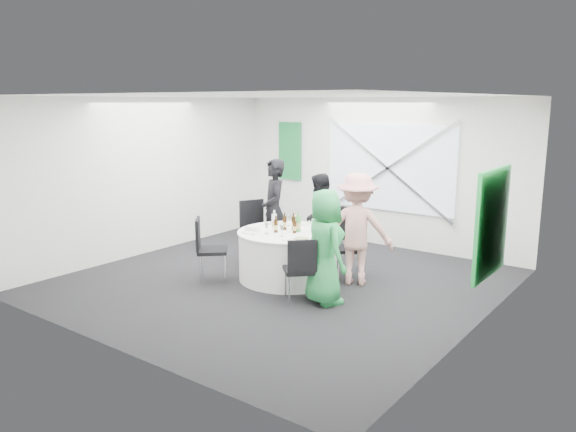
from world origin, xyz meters
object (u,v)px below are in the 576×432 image
Objects in this scene: banquet_table at (288,255)px; chair_back_right at (354,243)px; clear_water_bottle at (274,222)px; chair_front_left at (206,244)px; chair_back_left at (255,225)px; person_man_back_left at (274,211)px; person_man_back at (319,218)px; chair_front_right at (301,265)px; person_woman_green at (325,247)px; green_water_bottle at (298,224)px; chair_back at (332,231)px; person_woman_pink at (357,229)px.

chair_back_right is at bearing 40.98° from banquet_table.
chair_front_left is at bearing -131.25° from clear_water_bottle.
clear_water_bottle reaches higher than chair_back_left.
person_man_back_left reaches higher than person_man_back.
person_man_back is at bearing -108.45° from chair_front_right.
person_woman_green reaches higher than chair_front_left.
green_water_bottle is (1.09, 0.90, 0.30)m from chair_front_left.
chair_front_left is at bearing -140.49° from green_water_bottle.
chair_back_right is at bearing -23.65° from chair_back.
chair_front_left reaches higher than chair_front_right.
banquet_table is at bearing -90.00° from chair_back.
chair_front_right is (0.02, -1.46, -0.01)m from chair_back_right.
person_woman_green reaches higher than person_man_back.
person_man_back is (0.75, 1.98, 0.18)m from chair_front_left.
chair_back_left is at bearing -27.68° from person_woman_pink.
chair_front_left is at bearing -145.97° from chair_back_left.
green_water_bottle reaches higher than banquet_table.
chair_front_left is at bearing -89.81° from chair_back_right.
person_man_back_left reaches higher than person_woman_pink.
chair_back_right is (0.78, 0.68, 0.17)m from banquet_table.
person_man_back_left is 0.78m from person_man_back.
chair_front_right is at bearing 57.91° from person_woman_pink.
chair_front_right is (1.93, -1.34, -0.07)m from chair_back_left.
chair_back_left is 0.66× the size of person_woman_green.
green_water_bottle is (0.02, -0.99, 0.29)m from chair_back.
person_woman_pink reaches higher than green_water_bottle.
person_woman_green reaches higher than chair_back.
person_man_back_left is 1.12m from green_water_bottle.
person_man_back is at bearing 78.60° from person_man_back_left.
banquet_table is at bearing -0.00° from person_woman_pink.
person_man_back_left is 1.05× the size of person_woman_pink.
person_man_back is 2.10m from person_woman_green.
chair_back_right is 1.02× the size of chair_front_right.
chair_front_right is at bearing -40.32° from chair_back_right.
person_man_back is at bearing 99.59° from banquet_table.
banquet_table is 0.92× the size of person_woman_pink.
person_woman_green is at bearing 178.58° from chair_front_right.
chair_back_left is at bearing -151.50° from chair_back.
chair_back is 0.66× the size of person_man_back.
chair_front_left is 0.62× the size of person_woman_green.
person_woman_green is (0.25, -1.23, 0.24)m from chair_back_right.
person_woman_green is at bearing 6.29° from person_man_back_left.
banquet_table is 1.03× the size of person_man_back.
person_man_back reaches higher than clear_water_bottle.
person_man_back is 1.36m from person_woman_pink.
clear_water_bottle reaches higher than chair_back.
person_man_back reaches higher than chair_front_right.
banquet_table is 1.16m from person_man_back_left.
person_man_back is at bearing -31.57° from chair_back_left.
chair_back is 1.07× the size of chair_back_right.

